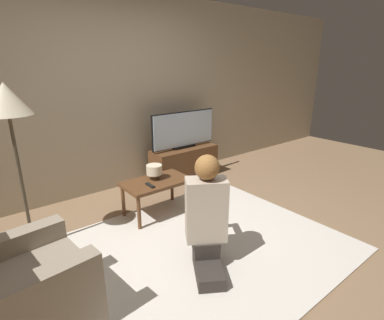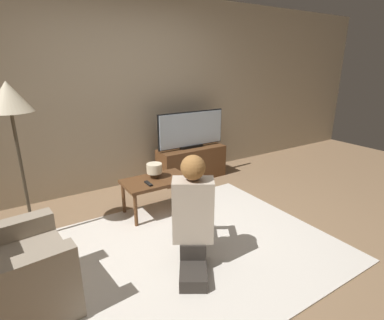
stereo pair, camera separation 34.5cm
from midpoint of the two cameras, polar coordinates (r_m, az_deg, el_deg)
name	(u,v)px [view 2 (the right image)]	position (r m, az deg, el deg)	size (l,w,h in m)	color
ground_plane	(197,247)	(3.02, 4.44, -16.30)	(10.00, 10.00, 0.00)	#896B4C
wall_back	(120,94)	(4.21, -11.34, 12.23)	(10.00, 0.06, 2.60)	tan
rug	(197,246)	(3.02, 4.45, -16.17)	(2.51, 2.14, 0.02)	silver
tv_stand	(191,163)	(4.57, 2.06, -0.61)	(1.04, 0.38, 0.49)	brown
tv	(191,130)	(4.43, 2.11, 5.78)	(1.09, 0.08, 0.54)	black
coffee_table	(156,184)	(3.48, -4.04, -4.56)	(0.76, 0.45, 0.42)	brown
floor_lamp	(10,108)	(3.02, -28.58, 8.71)	(0.39, 0.39, 1.56)	#4C4233
armchair	(8,280)	(2.45, -28.16, -19.60)	(0.78, 0.78, 0.85)	gray
person_kneeling	(193,213)	(2.52, 4.17, -10.10)	(0.62, 0.79, 1.00)	#332D28
table_lamp	(154,169)	(3.48, -4.40, -1.82)	(0.18, 0.18, 0.17)	#4C3823
remote	(148,183)	(3.32, -5.38, -4.54)	(0.04, 0.15, 0.02)	black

